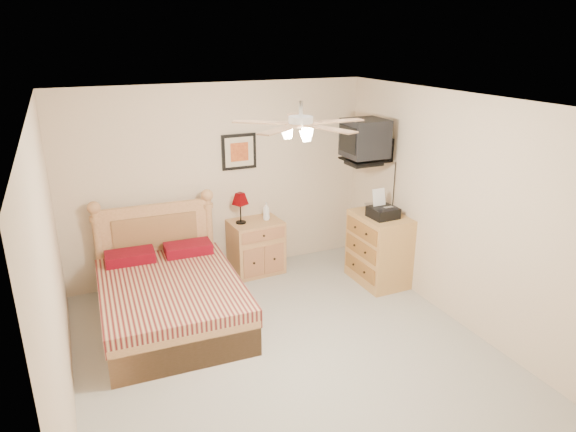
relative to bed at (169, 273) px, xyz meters
name	(u,v)px	position (x,y,z in m)	size (l,w,h in m)	color
floor	(290,357)	(0.93, -1.12, -0.61)	(4.50, 4.50, 0.00)	#9D998E
ceiling	(291,103)	(0.93, -1.12, 1.89)	(4.00, 4.50, 0.04)	white
wall_back	(220,181)	(0.93, 1.13, 0.64)	(4.00, 0.04, 2.50)	beige
wall_front	(461,387)	(0.93, -3.37, 0.64)	(4.00, 0.04, 2.50)	beige
wall_left	(53,282)	(-1.07, -1.12, 0.64)	(0.04, 4.50, 2.50)	beige
wall_right	(461,213)	(2.93, -1.12, 0.64)	(0.04, 4.50, 2.50)	beige
bed	(169,273)	(0.00, 0.00, 0.00)	(1.44, 1.90, 1.23)	#AA7845
nightstand	(256,246)	(1.32, 0.88, -0.25)	(0.67, 0.50, 0.72)	tan
table_lamp	(240,208)	(1.13, 0.90, 0.31)	(0.22, 0.22, 0.41)	#580105
lotion_bottle	(266,211)	(1.48, 0.88, 0.23)	(0.09, 0.09, 0.24)	white
framed_picture	(239,152)	(1.20, 1.11, 1.01)	(0.46, 0.04, 0.46)	black
dresser	(379,249)	(2.66, -0.03, -0.16)	(0.54, 0.77, 0.91)	tan
fax_machine	(384,204)	(2.63, -0.11, 0.47)	(0.32, 0.34, 0.34)	black
magazine_lower	(367,209)	(2.62, 0.23, 0.31)	(0.20, 0.27, 0.03)	#BFB39A
magazine_upper	(368,207)	(2.64, 0.22, 0.33)	(0.19, 0.26, 0.02)	gray
wall_tv	(375,140)	(2.68, 0.22, 1.20)	(0.56, 0.46, 0.58)	black
ceiling_fan	(301,124)	(0.93, -1.32, 1.75)	(1.14, 1.14, 0.28)	white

